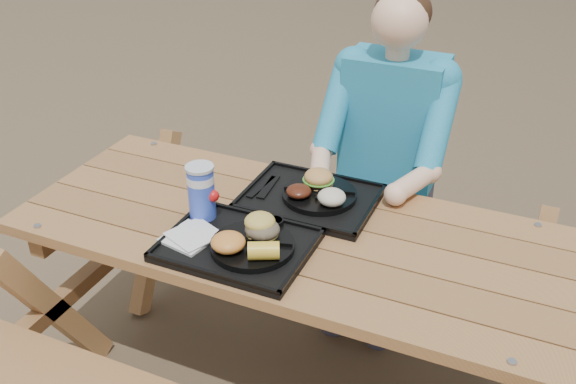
% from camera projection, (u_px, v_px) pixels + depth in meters
% --- Properties ---
extents(picnic_table, '(1.80, 1.49, 0.75)m').
position_uv_depth(picnic_table, '(288.00, 314.00, 2.29)').
color(picnic_table, '#999999').
rests_on(picnic_table, ground).
extents(tray_near, '(0.45, 0.35, 0.02)m').
position_uv_depth(tray_near, '(237.00, 246.00, 1.99)').
color(tray_near, black).
rests_on(tray_near, picnic_table).
extents(tray_far, '(0.45, 0.35, 0.02)m').
position_uv_depth(tray_far, '(310.00, 199.00, 2.23)').
color(tray_far, black).
rests_on(tray_far, picnic_table).
extents(plate_near, '(0.26, 0.26, 0.02)m').
position_uv_depth(plate_near, '(252.00, 246.00, 1.95)').
color(plate_near, black).
rests_on(plate_near, tray_near).
extents(plate_far, '(0.26, 0.26, 0.02)m').
position_uv_depth(plate_far, '(319.00, 195.00, 2.22)').
color(plate_far, black).
rests_on(plate_far, tray_far).
extents(napkin_stack, '(0.17, 0.17, 0.02)m').
position_uv_depth(napkin_stack, '(190.00, 236.00, 2.00)').
color(napkin_stack, silver).
rests_on(napkin_stack, tray_near).
extents(soda_cup, '(0.09, 0.09, 0.18)m').
position_uv_depth(soda_cup, '(201.00, 193.00, 2.07)').
color(soda_cup, '#1938BF').
rests_on(soda_cup, tray_near).
extents(condiment_bbq, '(0.05, 0.05, 0.03)m').
position_uv_depth(condiment_bbq, '(258.00, 220.00, 2.07)').
color(condiment_bbq, black).
rests_on(condiment_bbq, tray_near).
extents(condiment_mustard, '(0.06, 0.06, 0.03)m').
position_uv_depth(condiment_mustard, '(275.00, 224.00, 2.04)').
color(condiment_mustard, yellow).
rests_on(condiment_mustard, tray_near).
extents(sandwich, '(0.10, 0.10, 0.11)m').
position_uv_depth(sandwich, '(262.00, 221.00, 1.96)').
color(sandwich, gold).
rests_on(sandwich, plate_near).
extents(mac_cheese, '(0.10, 0.10, 0.05)m').
position_uv_depth(mac_cheese, '(228.00, 242.00, 1.91)').
color(mac_cheese, orange).
rests_on(mac_cheese, plate_near).
extents(corn_cob, '(0.12, 0.12, 0.05)m').
position_uv_depth(corn_cob, '(264.00, 251.00, 1.87)').
color(corn_cob, yellow).
rests_on(corn_cob, plate_near).
extents(cutlery_far, '(0.05, 0.17, 0.01)m').
position_uv_depth(cutlery_far, '(268.00, 187.00, 2.28)').
color(cutlery_far, black).
rests_on(cutlery_far, tray_far).
extents(burger, '(0.10, 0.10, 0.09)m').
position_uv_depth(burger, '(319.00, 174.00, 2.23)').
color(burger, '#C08644').
rests_on(burger, plate_far).
extents(baked_beans, '(0.09, 0.09, 0.04)m').
position_uv_depth(baked_beans, '(299.00, 191.00, 2.18)').
color(baked_beans, '#471B0E').
rests_on(baked_beans, plate_far).
extents(potato_salad, '(0.10, 0.10, 0.05)m').
position_uv_depth(potato_salad, '(332.00, 197.00, 2.13)').
color(potato_salad, beige).
rests_on(potato_salad, plate_far).
extents(diner, '(0.48, 0.84, 1.28)m').
position_uv_depth(diner, '(387.00, 172.00, 2.65)').
color(diner, '#19B2A7').
rests_on(diner, ground).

